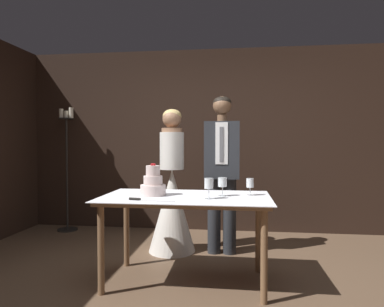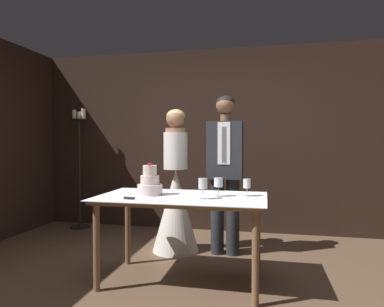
% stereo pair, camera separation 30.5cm
% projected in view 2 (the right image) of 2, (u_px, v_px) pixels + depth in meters
% --- Properties ---
extents(ground_plane, '(40.00, 40.00, 0.00)m').
position_uv_depth(ground_plane, '(172.00, 297.00, 2.79)').
color(ground_plane, brown).
extents(wall_back, '(5.41, 0.12, 2.61)m').
position_uv_depth(wall_back, '(214.00, 140.00, 4.97)').
color(wall_back, black).
rests_on(wall_back, ground_plane).
extents(cake_table, '(1.51, 0.85, 0.78)m').
position_uv_depth(cake_table, '(182.00, 205.00, 3.08)').
color(cake_table, brown).
rests_on(cake_table, ground_plane).
extents(tiered_cake, '(0.23, 0.23, 0.29)m').
position_uv_depth(tiered_cake, '(150.00, 184.00, 3.14)').
color(tiered_cake, beige).
rests_on(tiered_cake, cake_table).
extents(cake_knife, '(0.40, 0.08, 0.02)m').
position_uv_depth(cake_knife, '(137.00, 199.00, 2.87)').
color(cake_knife, silver).
rests_on(cake_knife, cake_table).
extents(wine_glass_near, '(0.08, 0.08, 0.18)m').
position_uv_depth(wine_glass_near, '(203.00, 185.00, 2.91)').
color(wine_glass_near, silver).
rests_on(wine_glass_near, cake_table).
extents(wine_glass_middle, '(0.07, 0.07, 0.16)m').
position_uv_depth(wine_glass_middle, '(247.00, 184.00, 3.07)').
color(wine_glass_middle, silver).
rests_on(wine_glass_middle, cake_table).
extents(wine_glass_far, '(0.08, 0.08, 0.17)m').
position_uv_depth(wine_glass_far, '(218.00, 183.00, 3.05)').
color(wine_glass_far, silver).
rests_on(wine_glass_far, cake_table).
extents(bride, '(0.54, 0.54, 1.65)m').
position_uv_depth(bride, '(176.00, 198.00, 3.99)').
color(bride, white).
rests_on(bride, ground_plane).
extents(groom, '(0.39, 0.25, 1.79)m').
position_uv_depth(groom, '(225.00, 166.00, 3.86)').
color(groom, '#282B30').
rests_on(groom, ground_plane).
extents(candle_stand, '(0.28, 0.28, 1.77)m').
position_uv_depth(candle_stand, '(79.00, 167.00, 5.07)').
color(candle_stand, black).
rests_on(candle_stand, ground_plane).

